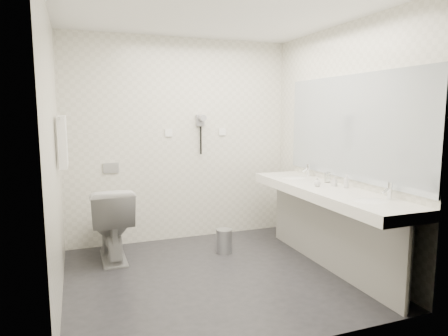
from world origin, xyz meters
name	(u,v)px	position (x,y,z in m)	size (l,w,h in m)	color
floor	(215,276)	(0.00, 0.00, 0.00)	(2.80, 2.80, 0.00)	#242328
ceiling	(214,11)	(0.00, 0.00, 2.50)	(2.80, 2.80, 0.00)	white
wall_back	(181,141)	(0.00, 1.30, 1.25)	(2.80, 2.80, 0.00)	silver
wall_front	(281,168)	(0.00, -1.30, 1.25)	(2.80, 2.80, 0.00)	silver
wall_left	(54,156)	(-1.40, 0.00, 1.25)	(2.60, 2.60, 0.00)	silver
wall_right	(339,146)	(1.40, 0.00, 1.25)	(2.60, 2.60, 0.00)	silver
vanity_counter	(326,192)	(1.12, -0.20, 0.80)	(0.55, 2.20, 0.10)	white
vanity_panel	(327,233)	(1.15, -0.20, 0.38)	(0.03, 2.15, 0.75)	#989690
vanity_post_near	(408,270)	(1.18, -1.24, 0.38)	(0.06, 0.06, 0.75)	silver
vanity_post_far	(281,209)	(1.18, 0.84, 0.38)	(0.06, 0.06, 0.75)	silver
mirror	(351,127)	(1.39, -0.20, 1.45)	(0.02, 2.20, 1.05)	#B2BCC6
basin_near	(371,203)	(1.12, -0.85, 0.83)	(0.40, 0.31, 0.05)	white
basin_far	(294,179)	(1.12, 0.45, 0.83)	(0.40, 0.31, 0.05)	white
faucet_near	(390,191)	(1.32, -0.85, 0.92)	(0.04, 0.04, 0.15)	silver
faucet_far	(308,170)	(1.32, 0.45, 0.92)	(0.04, 0.04, 0.15)	silver
soap_bottle_a	(334,181)	(1.24, -0.16, 0.90)	(0.05, 0.05, 0.10)	beige
soap_bottle_b	(317,182)	(1.07, -0.11, 0.89)	(0.07, 0.07, 0.09)	beige
soap_bottle_c	(346,181)	(1.29, -0.29, 0.92)	(0.05, 0.05, 0.13)	beige
glass_left	(327,177)	(1.30, 0.04, 0.91)	(0.06, 0.06, 0.11)	silver
toilet	(111,223)	(-0.90, 0.85, 0.40)	(0.45, 0.80, 0.81)	white
flush_plate	(111,168)	(-0.85, 1.29, 0.95)	(0.18, 0.02, 0.12)	#B2B5BA
pedal_bin	(224,242)	(0.32, 0.59, 0.13)	(0.19, 0.19, 0.26)	#B2B5BA
bin_lid	(224,230)	(0.32, 0.59, 0.27)	(0.19, 0.19, 0.01)	#B2B5BA
towel_rail	(60,118)	(-1.35, 0.55, 1.55)	(0.02, 0.02, 0.62)	silver
towel_near	(62,142)	(-1.34, 0.41, 1.33)	(0.07, 0.24, 0.48)	white
towel_far	(63,140)	(-1.34, 0.69, 1.33)	(0.07, 0.24, 0.48)	white
dryer_cradle	(200,120)	(0.25, 1.27, 1.50)	(0.10, 0.04, 0.14)	gray
dryer_barrel	(202,118)	(0.25, 1.20, 1.53)	(0.08, 0.08, 0.14)	gray
dryer_cord	(201,140)	(0.25, 1.26, 1.25)	(0.02, 0.02, 0.35)	black
switch_plate_a	(169,133)	(-0.15, 1.29, 1.35)	(0.09, 0.02, 0.09)	white
switch_plate_b	(222,132)	(0.55, 1.29, 1.35)	(0.09, 0.02, 0.09)	white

